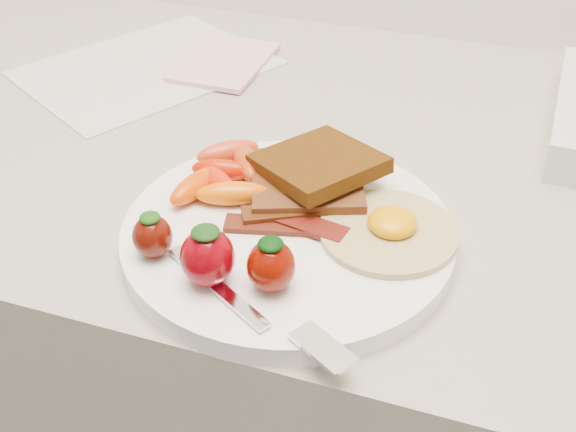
% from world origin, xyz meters
% --- Properties ---
extents(counter, '(2.00, 0.60, 0.90)m').
position_xyz_m(counter, '(0.00, 1.70, 0.45)').
color(counter, gray).
rests_on(counter, ground).
extents(plate, '(0.27, 0.27, 0.02)m').
position_xyz_m(plate, '(-0.01, 1.53, 0.91)').
color(plate, white).
rests_on(plate, counter).
extents(toast_lower, '(0.12, 0.12, 0.01)m').
position_xyz_m(toast_lower, '(-0.01, 1.59, 0.93)').
color(toast_lower, '#461C0F').
rests_on(toast_lower, plate).
extents(toast_upper, '(0.13, 0.13, 0.02)m').
position_xyz_m(toast_upper, '(0.00, 1.60, 0.94)').
color(toast_upper, black).
rests_on(toast_upper, toast_lower).
extents(fried_egg, '(0.15, 0.15, 0.02)m').
position_xyz_m(fried_egg, '(0.07, 1.55, 0.92)').
color(fried_egg, beige).
rests_on(fried_egg, plate).
extents(bacon_strips, '(0.10, 0.07, 0.01)m').
position_xyz_m(bacon_strips, '(-0.01, 1.54, 0.92)').
color(bacon_strips, '#3C0A05').
rests_on(bacon_strips, plate).
extents(baby_carrots, '(0.09, 0.12, 0.02)m').
position_xyz_m(baby_carrots, '(-0.08, 1.57, 0.93)').
color(baby_carrots, '#C11B01').
rests_on(baby_carrots, plate).
extents(strawberries, '(0.13, 0.05, 0.05)m').
position_xyz_m(strawberries, '(-0.03, 1.46, 0.94)').
color(strawberries, '#490B03').
rests_on(strawberries, plate).
extents(fork, '(0.17, 0.09, 0.00)m').
position_xyz_m(fork, '(0.01, 1.43, 0.92)').
color(fork, silver).
rests_on(fork, plate).
extents(paper_sheet, '(0.31, 0.34, 0.00)m').
position_xyz_m(paper_sheet, '(-0.27, 1.79, 0.90)').
color(paper_sheet, silver).
rests_on(paper_sheet, counter).
extents(notepad, '(0.09, 0.14, 0.01)m').
position_xyz_m(notepad, '(-0.19, 1.83, 0.91)').
color(notepad, '#F1B0BA').
rests_on(notepad, paper_sheet).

